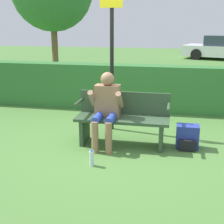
# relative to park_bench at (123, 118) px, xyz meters

# --- Properties ---
(ground_plane) EXTENTS (40.00, 40.00, 0.00)m
(ground_plane) POSITION_rel_park_bench_xyz_m (0.00, -0.06, -0.45)
(ground_plane) COLOR #4C7A38
(hedge_back) EXTENTS (12.00, 0.47, 1.04)m
(hedge_back) POSITION_rel_park_bench_xyz_m (0.00, 2.13, 0.08)
(hedge_back) COLOR #337033
(hedge_back) RESTS_ON ground
(park_bench) EXTENTS (1.53, 0.50, 0.86)m
(park_bench) POSITION_rel_park_bench_xyz_m (0.00, 0.00, 0.00)
(park_bench) COLOR #334C33
(park_bench) RESTS_ON ground
(person_seated) EXTENTS (0.53, 0.61, 1.21)m
(person_seated) POSITION_rel_park_bench_xyz_m (-0.25, -0.12, 0.23)
(person_seated) COLOR #997051
(person_seated) RESTS_ON ground
(backpack) EXTENTS (0.36, 0.31, 0.38)m
(backpack) POSITION_rel_park_bench_xyz_m (1.06, 0.02, -0.26)
(backpack) COLOR #283893
(backpack) RESTS_ON ground
(water_bottle) EXTENTS (0.07, 0.07, 0.24)m
(water_bottle) POSITION_rel_park_bench_xyz_m (-0.29, -0.93, -0.33)
(water_bottle) COLOR silver
(water_bottle) RESTS_ON ground
(signpost) EXTENTS (0.39, 0.09, 2.47)m
(signpost) POSITION_rel_park_bench_xyz_m (-0.33, 0.70, 0.94)
(signpost) COLOR black
(signpost) RESTS_ON ground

